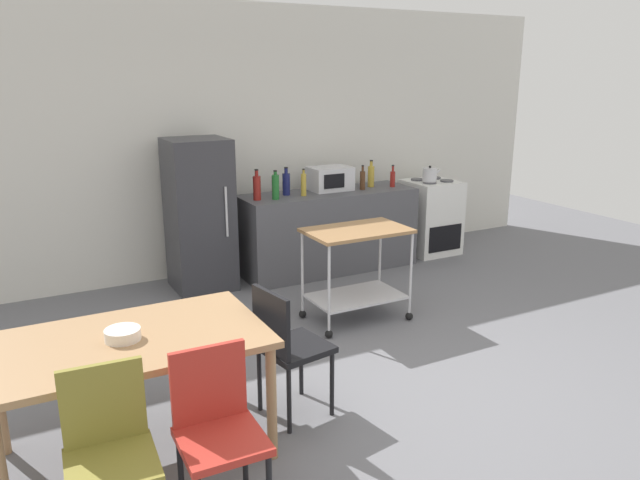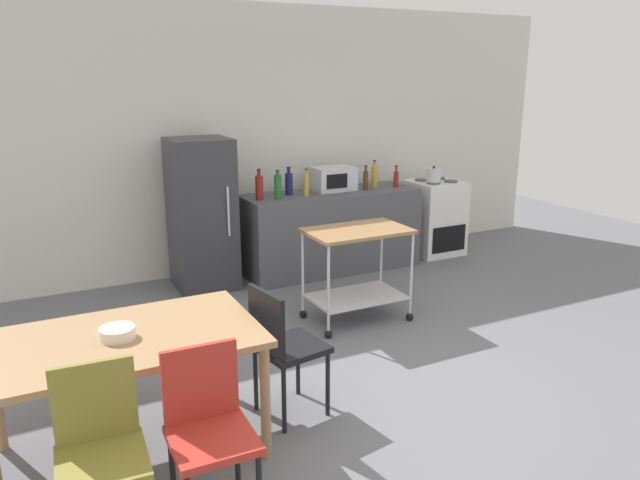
{
  "view_description": "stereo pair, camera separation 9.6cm",
  "coord_description": "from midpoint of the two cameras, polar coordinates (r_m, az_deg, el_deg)",
  "views": [
    {
      "loc": [
        -2.29,
        -3.18,
        2.18
      ],
      "look_at": [
        0.04,
        1.2,
        0.8
      ],
      "focal_mm": 33.97,
      "sensor_mm": 36.0,
      "label": 1
    },
    {
      "loc": [
        -2.21,
        -3.22,
        2.18
      ],
      "look_at": [
        0.04,
        1.2,
        0.8
      ],
      "focal_mm": 33.97,
      "sensor_mm": 36.0,
      "label": 2
    }
  ],
  "objects": [
    {
      "name": "back_wall",
      "position": [
        6.82,
        -8.77,
        9.21
      ],
      "size": [
        8.4,
        0.12,
        2.9
      ],
      "primitive_type": "cube",
      "color": "silver",
      "rests_on": "ground_plane"
    },
    {
      "name": "fruit_bowl",
      "position": [
        3.56,
        -18.83,
        -8.42
      ],
      "size": [
        0.2,
        0.2,
        0.06
      ],
      "primitive_type": "cylinder",
      "color": "white",
      "rests_on": "dining_table"
    },
    {
      "name": "stove_oven",
      "position": [
        7.62,
        9.99,
        2.18
      ],
      "size": [
        0.6,
        0.61,
        0.92
      ],
      "color": "white",
      "rests_on": "ground_plane"
    },
    {
      "name": "bottle_sparkling_water",
      "position": [
        7.05,
        6.47,
        5.79
      ],
      "size": [
        0.06,
        0.06,
        0.25
      ],
      "color": "maroon",
      "rests_on": "kitchen_counter"
    },
    {
      "name": "chair_red",
      "position": [
        3.13,
        -10.54,
        -16.81
      ],
      "size": [
        0.41,
        0.41,
        0.89
      ],
      "rotation": [
        0.0,
        0.0,
        -0.02
      ],
      "color": "#B72D23",
      "rests_on": "ground_plane"
    },
    {
      "name": "refrigerator",
      "position": [
        6.3,
        -11.7,
        2.32
      ],
      "size": [
        0.6,
        0.63,
        1.55
      ],
      "color": "#333338",
      "rests_on": "ground_plane"
    },
    {
      "name": "bottle_hot_sauce",
      "position": [
        6.32,
        -4.65,
        5.03
      ],
      "size": [
        0.08,
        0.08,
        0.3
      ],
      "color": "#1E6628",
      "rests_on": "kitchen_counter"
    },
    {
      "name": "bottle_wine",
      "position": [
        6.49,
        -1.98,
        5.27
      ],
      "size": [
        0.06,
        0.06,
        0.29
      ],
      "color": "gold",
      "rests_on": "kitchen_counter"
    },
    {
      "name": "bottle_sesame_oil",
      "position": [
        6.54,
        -3.62,
        5.34
      ],
      "size": [
        0.08,
        0.08,
        0.3
      ],
      "color": "navy",
      "rests_on": "kitchen_counter"
    },
    {
      "name": "kitchen_counter",
      "position": [
        6.82,
        0.42,
        0.85
      ],
      "size": [
        2.0,
        0.64,
        0.9
      ],
      "primitive_type": "cube",
      "color": "#4C4C51",
      "rests_on": "ground_plane"
    },
    {
      "name": "bottle_vinegar",
      "position": [
        6.3,
        -6.4,
        4.96
      ],
      "size": [
        0.08,
        0.08,
        0.32
      ],
      "color": "maroon",
      "rests_on": "kitchen_counter"
    },
    {
      "name": "kitchen_cart",
      "position": [
        5.4,
        2.94,
        -1.81
      ],
      "size": [
        0.91,
        0.57,
        0.85
      ],
      "color": "olive",
      "rests_on": "ground_plane"
    },
    {
      "name": "chair_olive",
      "position": [
        3.09,
        -20.11,
        -17.97
      ],
      "size": [
        0.42,
        0.42,
        0.89
      ],
      "rotation": [
        0.0,
        0.0,
        -0.06
      ],
      "color": "olive",
      "rests_on": "ground_plane"
    },
    {
      "name": "chair_black",
      "position": [
        3.91,
        -3.87,
        -9.67
      ],
      "size": [
        0.46,
        0.46,
        0.89
      ],
      "rotation": [
        0.0,
        0.0,
        1.74
      ],
      "color": "black",
      "rests_on": "ground_plane"
    },
    {
      "name": "bottle_soy_sauce",
      "position": [
        7.03,
        4.43,
        6.05
      ],
      "size": [
        0.08,
        0.08,
        0.31
      ],
      "color": "gold",
      "rests_on": "kitchen_counter"
    },
    {
      "name": "bottle_olive_oil",
      "position": [
        6.85,
        3.63,
        5.69
      ],
      "size": [
        0.06,
        0.06,
        0.28
      ],
      "color": "#4C2D19",
      "rests_on": "kitchen_counter"
    },
    {
      "name": "microwave",
      "position": [
        6.81,
        0.53,
        5.81
      ],
      "size": [
        0.46,
        0.35,
        0.26
      ],
      "color": "silver",
      "rests_on": "kitchen_counter"
    },
    {
      "name": "dining_table",
      "position": [
        3.62,
        -18.23,
        -9.9
      ],
      "size": [
        1.5,
        0.9,
        0.75
      ],
      "color": "#A37A51",
      "rests_on": "ground_plane"
    },
    {
      "name": "kettle",
      "position": [
        7.36,
        9.93,
        6.08
      ],
      "size": [
        0.24,
        0.17,
        0.19
      ],
      "color": "silver",
      "rests_on": "stove_oven"
    },
    {
      "name": "ground_plane",
      "position": [
        4.48,
        6.31,
        -13.69
      ],
      "size": [
        12.0,
        12.0,
        0.0
      ],
      "primitive_type": "plane",
      "color": "slate"
    }
  ]
}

